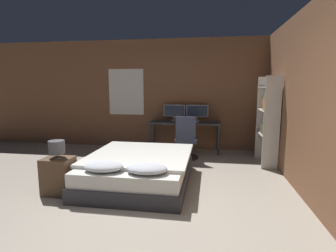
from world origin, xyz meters
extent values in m
plane|color=#9E9384|center=(0.00, 0.00, 0.00)|extent=(20.00, 20.00, 0.00)
cube|color=brown|center=(0.00, 3.90, 1.35)|extent=(12.00, 0.06, 2.70)
cube|color=silver|center=(-1.25, 3.86, 1.41)|extent=(0.91, 0.01, 1.15)
cube|color=black|center=(-1.25, 3.87, 1.41)|extent=(0.83, 0.01, 1.07)
cube|color=brown|center=(2.21, 1.50, 1.35)|extent=(0.06, 12.00, 2.70)
cube|color=#2D2D33|center=(-0.24, 1.37, 0.11)|extent=(1.57, 1.92, 0.22)
cube|color=silver|center=(-0.24, 1.37, 0.32)|extent=(1.51, 1.86, 0.20)
cube|color=silver|center=(-0.24, 1.49, 0.44)|extent=(1.61, 1.61, 0.05)
ellipsoid|color=silver|center=(-0.54, 0.66, 0.48)|extent=(0.55, 0.38, 0.13)
ellipsoid|color=silver|center=(0.06, 0.66, 0.48)|extent=(0.55, 0.38, 0.13)
cube|color=brown|center=(-1.29, 0.77, 0.27)|extent=(0.41, 0.34, 0.54)
cylinder|color=gray|center=(-1.29, 0.77, 0.55)|extent=(0.13, 0.13, 0.01)
cylinder|color=gray|center=(-1.29, 0.77, 0.58)|extent=(0.02, 0.02, 0.05)
cylinder|color=#4C4C51|center=(-1.29, 0.77, 0.70)|extent=(0.23, 0.23, 0.19)
cube|color=#38383D|center=(0.29, 3.55, 0.71)|extent=(1.68, 0.57, 0.03)
cylinder|color=#2D2D33|center=(-0.50, 3.32, 0.35)|extent=(0.05, 0.05, 0.69)
cylinder|color=#2D2D33|center=(1.08, 3.32, 0.35)|extent=(0.05, 0.05, 0.69)
cylinder|color=#2D2D33|center=(-0.50, 3.78, 0.35)|extent=(0.05, 0.05, 0.69)
cylinder|color=#2D2D33|center=(1.08, 3.78, 0.35)|extent=(0.05, 0.05, 0.69)
cylinder|color=#B7B7BC|center=(0.01, 3.73, 0.73)|extent=(0.16, 0.16, 0.01)
cylinder|color=#B7B7BC|center=(0.01, 3.73, 0.78)|extent=(0.03, 0.03, 0.09)
cube|color=#B7B7BC|center=(0.01, 3.73, 0.97)|extent=(0.52, 0.03, 0.29)
cube|color=#232D42|center=(0.01, 3.72, 0.97)|extent=(0.49, 0.00, 0.26)
cylinder|color=#B7B7BC|center=(0.57, 3.73, 0.73)|extent=(0.16, 0.16, 0.01)
cylinder|color=#B7B7BC|center=(0.57, 3.73, 0.78)|extent=(0.03, 0.03, 0.09)
cube|color=#B7B7BC|center=(0.57, 3.73, 0.97)|extent=(0.52, 0.03, 0.29)
cube|color=#232D42|center=(0.57, 3.72, 0.97)|extent=(0.49, 0.00, 0.26)
cube|color=#B7B7BC|center=(0.29, 3.37, 0.73)|extent=(0.38, 0.13, 0.02)
ellipsoid|color=#B7B7BC|center=(0.57, 3.37, 0.74)|extent=(0.07, 0.05, 0.04)
cylinder|color=black|center=(0.38, 2.96, 0.02)|extent=(0.52, 0.52, 0.04)
cylinder|color=gray|center=(0.38, 2.96, 0.21)|extent=(0.05, 0.05, 0.33)
cube|color=#33384C|center=(0.38, 2.96, 0.41)|extent=(0.46, 0.46, 0.07)
cube|color=#33384C|center=(0.38, 2.76, 0.69)|extent=(0.41, 0.05, 0.49)
cube|color=beige|center=(2.01, 2.46, 0.88)|extent=(0.30, 0.02, 1.75)
cube|color=beige|center=(2.01, 3.22, 0.88)|extent=(0.30, 0.02, 1.75)
cube|color=beige|center=(2.01, 2.84, 0.61)|extent=(0.30, 0.75, 0.02)
cube|color=beige|center=(2.01, 2.84, 1.09)|extent=(0.30, 0.75, 0.02)
cube|color=beige|center=(2.01, 2.84, 1.54)|extent=(0.30, 0.75, 0.02)
cube|color=#337042|center=(2.01, 2.50, 0.72)|extent=(0.24, 0.04, 0.19)
cube|color=orange|center=(2.01, 2.54, 0.72)|extent=(0.24, 0.03, 0.20)
cube|color=#B2332D|center=(2.01, 2.58, 0.75)|extent=(0.24, 0.03, 0.26)
cube|color=#337042|center=(2.01, 2.62, 0.76)|extent=(0.24, 0.04, 0.27)
cube|color=#337042|center=(2.01, 2.67, 0.75)|extent=(0.24, 0.04, 0.25)
cube|color=orange|center=(2.01, 2.71, 0.72)|extent=(0.24, 0.03, 0.20)
cube|color=#28282D|center=(2.01, 2.76, 0.74)|extent=(0.24, 0.04, 0.24)
cube|color=orange|center=(2.01, 2.80, 0.72)|extent=(0.24, 0.03, 0.20)
cube|color=#BCB29E|center=(2.01, 2.83, 0.73)|extent=(0.24, 0.02, 0.20)
cube|color=#2D4784|center=(2.01, 2.49, 1.20)|extent=(0.24, 0.03, 0.20)
cube|color=#337042|center=(2.01, 2.54, 1.18)|extent=(0.24, 0.04, 0.17)
cube|color=#2D4784|center=(2.01, 2.59, 1.22)|extent=(0.24, 0.03, 0.24)
cube|color=#B2332D|center=(2.01, 2.63, 1.18)|extent=(0.24, 0.03, 0.17)
cube|color=gold|center=(2.01, 2.67, 1.23)|extent=(0.24, 0.03, 0.26)
cube|color=orange|center=(2.01, 2.71, 1.23)|extent=(0.24, 0.04, 0.27)
cube|color=orange|center=(2.01, 2.76, 1.20)|extent=(0.24, 0.04, 0.20)
camera|label=1|loc=(0.87, -2.59, 1.57)|focal=28.00mm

